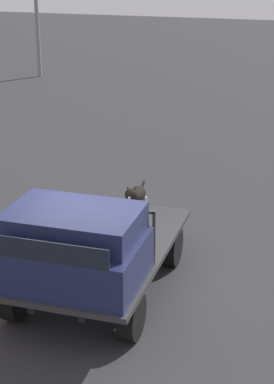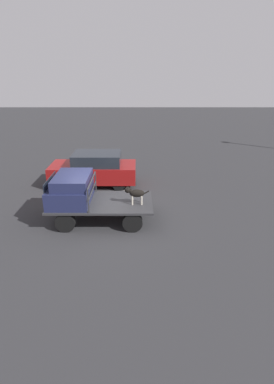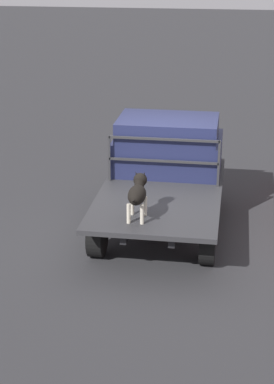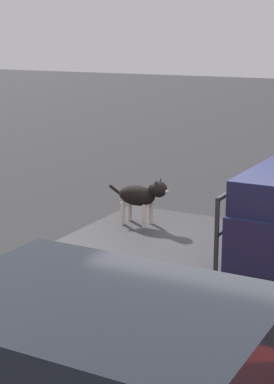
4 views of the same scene
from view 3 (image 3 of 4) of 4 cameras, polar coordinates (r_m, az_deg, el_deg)
name	(u,v)px [view 3 (image 3 of 4)]	position (r m, az deg, el deg)	size (l,w,h in m)	color
ground_plane	(160,229)	(11.35, 2.09, -3.31)	(80.00, 80.00, 0.00)	#2D2D30
flatbed_truck	(161,200)	(11.13, 2.12, -0.70)	(3.72, 2.08, 0.75)	black
truck_cab	(168,145)	(11.90, 2.78, 4.19)	(1.44, 1.96, 1.01)	#1E2347
truck_headboard	(163,154)	(11.16, 2.36, 3.44)	(0.04, 1.96, 0.83)	#2D2D30
dog	(138,192)	(9.80, 0.07, -0.04)	(0.92, 0.27, 0.67)	beige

